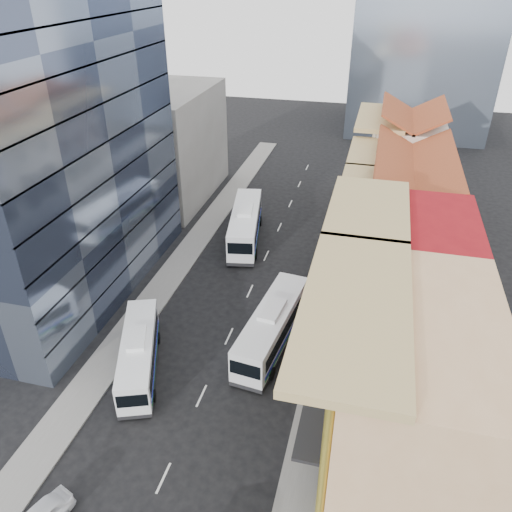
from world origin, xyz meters
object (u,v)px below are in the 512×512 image
(bus_left_near, at_px, (139,353))
(bus_left_far, at_px, (245,224))
(shophouse_tan, at_px, (412,403))
(bus_right, at_px, (272,326))
(office_tower, at_px, (44,135))

(bus_left_near, height_order, bus_left_far, bus_left_far)
(shophouse_tan, bearing_deg, bus_right, 135.93)
(shophouse_tan, distance_m, office_tower, 35.19)
(shophouse_tan, relative_size, bus_right, 1.19)
(shophouse_tan, height_order, bus_left_near, shophouse_tan)
(office_tower, bearing_deg, shophouse_tan, -24.30)
(office_tower, bearing_deg, bus_right, -11.12)
(office_tower, distance_m, bus_left_near, 20.02)
(bus_left_far, bearing_deg, shophouse_tan, -67.83)
(bus_left_far, distance_m, bus_right, 18.35)
(bus_left_near, bearing_deg, shophouse_tan, -33.87)
(bus_left_near, height_order, bus_right, bus_right)
(office_tower, relative_size, bus_left_near, 2.88)
(office_tower, xyz_separation_m, bus_left_near, (11.50, -9.53, -13.33))
(shophouse_tan, distance_m, bus_right, 14.85)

